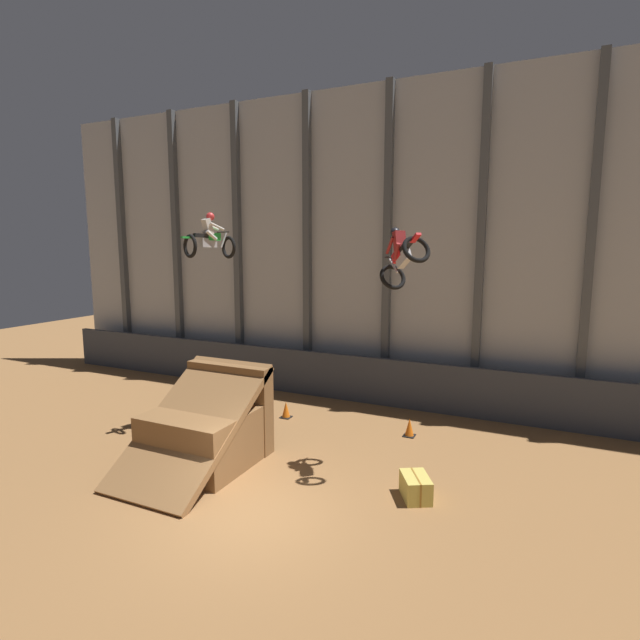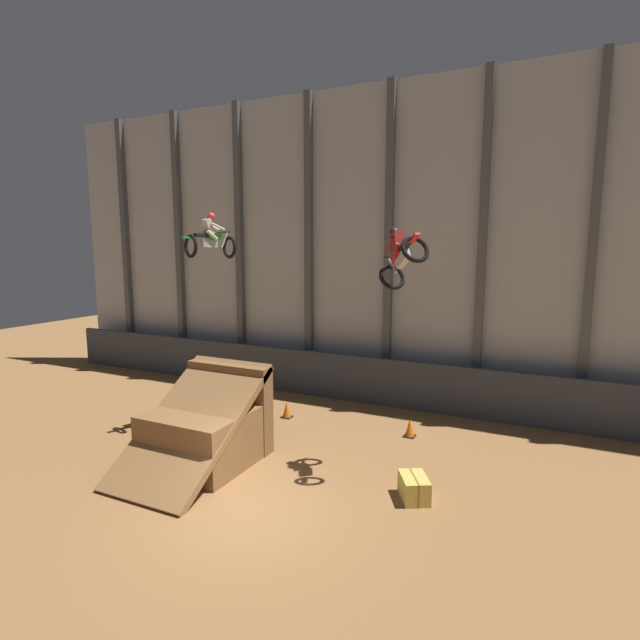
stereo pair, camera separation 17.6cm
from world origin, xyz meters
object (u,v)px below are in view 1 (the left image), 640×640
Objects in this scene: dirt_ramp at (209,428)px; traffic_cone_near_ramp at (286,410)px; rider_bike_right_air at (402,256)px; hay_bale_trackside at (416,487)px; traffic_cone_arena_edge at (409,428)px; rider_bike_left_air at (210,239)px.

dirt_ramp is 4.01m from traffic_cone_near_ramp.
rider_bike_right_air is 5.65m from hay_bale_trackside.
hay_bale_trackside is at bearing -33.16° from traffic_cone_near_ramp.
rider_bike_right_air is 5.99m from traffic_cone_arena_edge.
rider_bike_left_air is at bearing 165.47° from hay_bale_trackside.
rider_bike_right_air is 2.94× the size of traffic_cone_arena_edge.
traffic_cone_arena_edge is (6.09, 1.89, -5.88)m from rider_bike_left_air.
traffic_cone_arena_edge is (-0.33, 2.48, -5.44)m from rider_bike_right_air.
rider_bike_right_air reaches higher than traffic_cone_near_ramp.
hay_bale_trackside is at bearing -72.79° from traffic_cone_arena_edge.
dirt_ramp is at bearing 154.18° from rider_bike_right_air.
rider_bike_left_air is 9.53m from hay_bale_trackside.
traffic_cone_near_ramp is 1.00× the size of traffic_cone_arena_edge.
hay_bale_trackside is (1.17, -3.77, -0.00)m from traffic_cone_arena_edge.
traffic_cone_near_ramp is at bearing 146.84° from hay_bale_trackside.
rider_bike_left_air is 1.04× the size of rider_bike_right_air.
traffic_cone_arena_edge is at bearing 107.21° from hay_bale_trackside.
rider_bike_left_air reaches higher than rider_bike_right_air.
hay_bale_trackside is (5.78, 0.33, -0.66)m from dirt_ramp.
dirt_ramp reaches higher than traffic_cone_near_ramp.
dirt_ramp is 2.41× the size of rider_bike_right_air.
traffic_cone_near_ramp and traffic_cone_arena_edge have the same top height.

